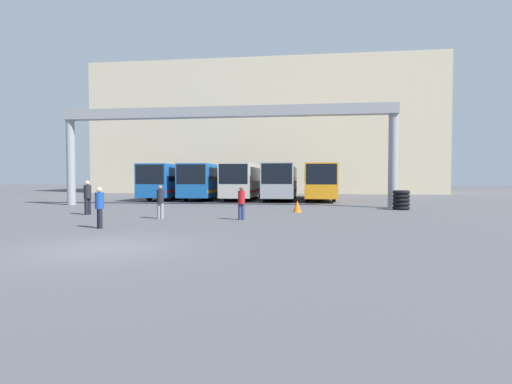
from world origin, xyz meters
name	(u,v)px	position (x,y,z in m)	size (l,w,h in m)	color
ground_plane	(101,249)	(0.00, 0.00, 0.00)	(200.00, 200.00, 0.00)	#47474C
building_backdrop	(265,131)	(0.00, 44.44, 8.41)	(44.74, 12.00, 16.81)	beige
overhead_gantry	(223,125)	(0.00, 16.60, 5.62)	(23.19, 0.80, 6.84)	gray
bus_slot_0	(174,180)	(-6.81, 26.22, 1.81)	(2.60, 12.07, 3.14)	#1959A5
bus_slot_1	(207,180)	(-3.40, 25.43, 1.81)	(2.60, 10.49, 3.13)	#1959A5
bus_slot_2	(245,179)	(0.00, 26.04, 1.83)	(2.52, 11.72, 3.17)	beige
bus_slot_3	(281,179)	(3.40, 25.25, 1.84)	(2.60, 10.13, 3.19)	#999EA5
bus_slot_4	(319,180)	(6.81, 25.92, 1.82)	(2.56, 11.48, 3.14)	orange
pedestrian_mid_left	(160,201)	(-1.33, 8.10, 0.86)	(0.34, 0.34, 1.61)	gray
pedestrian_far_center	(241,202)	(2.66, 8.05, 0.84)	(0.33, 0.33, 1.58)	navy
pedestrian_mid_right	(88,197)	(-5.96, 9.59, 0.97)	(0.38, 0.38, 1.82)	black
pedestrian_near_right	(99,206)	(-2.35, 4.25, 0.86)	(0.34, 0.34, 1.62)	black
traffic_cone	(297,207)	(5.17, 12.54, 0.33)	(0.50, 0.50, 0.66)	orange
tire_stack	(401,200)	(11.52, 15.19, 0.60)	(1.04, 1.04, 1.20)	black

